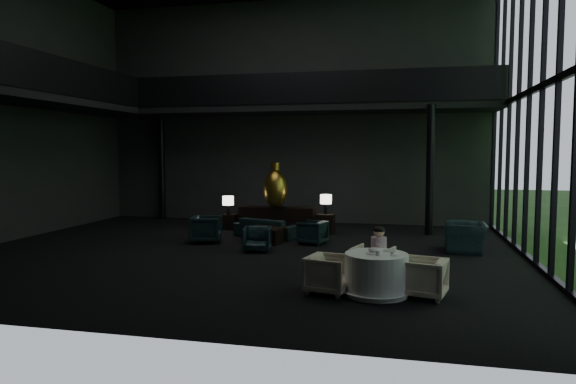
% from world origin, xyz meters
% --- Properties ---
extents(floor, '(14.00, 12.00, 0.02)m').
position_xyz_m(floor, '(0.00, 0.00, 0.00)').
color(floor, black).
rests_on(floor, ground).
extents(wall_back, '(14.00, 0.04, 8.00)m').
position_xyz_m(wall_back, '(0.00, 6.00, 4.00)').
color(wall_back, black).
rests_on(wall_back, ground).
extents(wall_front, '(14.00, 0.04, 8.00)m').
position_xyz_m(wall_front, '(0.00, -6.00, 4.00)').
color(wall_front, black).
rests_on(wall_front, ground).
extents(wall_left, '(0.04, 12.00, 8.00)m').
position_xyz_m(wall_left, '(-7.00, 0.00, 4.00)').
color(wall_left, black).
rests_on(wall_left, ground).
extents(curtain_wall, '(0.20, 12.00, 8.00)m').
position_xyz_m(curtain_wall, '(6.95, 0.00, 4.00)').
color(curtain_wall, black).
rests_on(curtain_wall, ground).
extents(mezzanine_left, '(2.00, 12.00, 0.25)m').
position_xyz_m(mezzanine_left, '(-6.00, 0.00, 4.00)').
color(mezzanine_left, black).
rests_on(mezzanine_left, wall_left).
extents(mezzanine_back, '(12.00, 2.00, 0.25)m').
position_xyz_m(mezzanine_back, '(1.00, 5.00, 4.00)').
color(mezzanine_back, black).
rests_on(mezzanine_back, wall_back).
extents(railing_left, '(0.06, 12.00, 1.00)m').
position_xyz_m(railing_left, '(-5.00, 0.00, 4.60)').
color(railing_left, black).
rests_on(railing_left, mezzanine_left).
extents(railing_back, '(12.00, 0.06, 1.00)m').
position_xyz_m(railing_back, '(1.00, 4.00, 4.60)').
color(railing_back, black).
rests_on(railing_back, mezzanine_back).
extents(column_nw, '(0.24, 0.24, 4.00)m').
position_xyz_m(column_nw, '(-5.00, 5.70, 2.00)').
color(column_nw, black).
rests_on(column_nw, floor).
extents(column_ne, '(0.24, 0.24, 4.00)m').
position_xyz_m(column_ne, '(4.80, 4.00, 2.00)').
color(column_ne, black).
rests_on(column_ne, floor).
extents(console, '(2.45, 0.56, 0.78)m').
position_xyz_m(console, '(0.04, 3.67, 0.39)').
color(console, black).
rests_on(console, floor).
extents(bronze_urn, '(0.77, 0.77, 1.44)m').
position_xyz_m(bronze_urn, '(0.04, 3.47, 1.39)').
color(bronze_urn, '#AE923E').
rests_on(bronze_urn, console).
extents(side_table_left, '(0.46, 0.46, 0.50)m').
position_xyz_m(side_table_left, '(-1.56, 3.65, 0.25)').
color(side_table_left, black).
rests_on(side_table_left, floor).
extents(table_lamp_left, '(0.37, 0.37, 0.61)m').
position_xyz_m(table_lamp_left, '(-1.56, 3.48, 0.94)').
color(table_lamp_left, black).
rests_on(table_lamp_left, side_table_left).
extents(side_table_right, '(0.56, 0.56, 0.61)m').
position_xyz_m(side_table_right, '(1.64, 3.53, 0.31)').
color(side_table_right, black).
rests_on(side_table_right, floor).
extents(table_lamp_right, '(0.36, 0.36, 0.60)m').
position_xyz_m(table_lamp_right, '(1.64, 3.60, 1.04)').
color(table_lamp_right, black).
rests_on(table_lamp_right, side_table_right).
extents(sofa, '(1.93, 1.11, 0.72)m').
position_xyz_m(sofa, '(0.03, 2.43, 0.36)').
color(sofa, black).
rests_on(sofa, floor).
extents(lounge_armchair_west, '(0.98, 1.02, 0.89)m').
position_xyz_m(lounge_armchair_west, '(-1.39, 1.16, 0.44)').
color(lounge_armchair_west, black).
rests_on(lounge_armchair_west, floor).
extents(lounge_armchair_east, '(0.74, 0.77, 0.66)m').
position_xyz_m(lounge_armchair_east, '(1.57, 1.59, 0.33)').
color(lounge_armchair_east, black).
rests_on(lounge_armchair_east, floor).
extents(lounge_armchair_south, '(0.69, 0.66, 0.63)m').
position_xyz_m(lounge_armchair_south, '(0.37, 0.22, 0.32)').
color(lounge_armchair_south, black).
rests_on(lounge_armchair_south, floor).
extents(window_armchair, '(0.84, 1.25, 1.07)m').
position_xyz_m(window_armchair, '(5.59, 1.39, 0.53)').
color(window_armchair, black).
rests_on(window_armchair, floor).
extents(coffee_table, '(1.09, 1.09, 0.43)m').
position_xyz_m(coffee_table, '(0.24, 1.56, 0.21)').
color(coffee_table, black).
rests_on(coffee_table, floor).
extents(dining_table, '(1.28, 1.28, 0.75)m').
position_xyz_m(dining_table, '(3.57, -3.15, 0.33)').
color(dining_table, white).
rests_on(dining_table, floor).
extents(dining_chair_north, '(0.87, 0.84, 0.74)m').
position_xyz_m(dining_chair_north, '(3.44, -2.12, 0.37)').
color(dining_chair_north, '#B7A48F').
rests_on(dining_chair_north, floor).
extents(dining_chair_east, '(0.83, 0.86, 0.74)m').
position_xyz_m(dining_chair_east, '(4.39, -3.11, 0.37)').
color(dining_chair_east, tan).
rests_on(dining_chair_east, floor).
extents(dining_chair_west, '(0.83, 0.86, 0.75)m').
position_xyz_m(dining_chair_west, '(2.73, -3.23, 0.38)').
color(dining_chair_west, '#AB998A').
rests_on(dining_chair_west, floor).
extents(child, '(0.31, 0.31, 0.66)m').
position_xyz_m(child, '(3.56, -2.19, 0.78)').
color(child, '#D495AD').
rests_on(child, dining_chair_north).
extents(plate_a, '(0.28, 0.28, 0.01)m').
position_xyz_m(plate_a, '(3.49, -3.23, 0.76)').
color(plate_a, white).
rests_on(plate_a, dining_table).
extents(plate_b, '(0.32, 0.32, 0.02)m').
position_xyz_m(plate_b, '(3.79, -2.90, 0.76)').
color(plate_b, white).
rests_on(plate_b, dining_table).
extents(saucer, '(0.14, 0.14, 0.01)m').
position_xyz_m(saucer, '(3.87, -3.30, 0.76)').
color(saucer, white).
rests_on(saucer, dining_table).
extents(coffee_cup, '(0.09, 0.09, 0.05)m').
position_xyz_m(coffee_cup, '(3.85, -3.18, 0.79)').
color(coffee_cup, white).
rests_on(coffee_cup, saucer).
extents(cereal_bowl, '(0.18, 0.18, 0.09)m').
position_xyz_m(cereal_bowl, '(3.50, -3.05, 0.79)').
color(cereal_bowl, white).
rests_on(cereal_bowl, dining_table).
extents(cream_pot, '(0.08, 0.08, 0.08)m').
position_xyz_m(cream_pot, '(3.59, -3.35, 0.79)').
color(cream_pot, '#99999E').
rests_on(cream_pot, dining_table).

